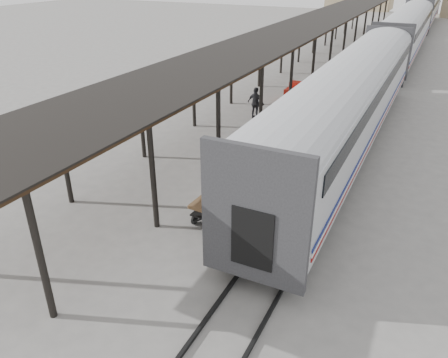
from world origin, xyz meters
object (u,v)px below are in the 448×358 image
luggage_tug (294,93)px  porter (217,185)px  baggage_cart (219,201)px  pedestrian (256,103)px

luggage_tug → porter: (2.34, -16.08, 1.05)m
baggage_cart → luggage_tug: bearing=100.9°
baggage_cart → pedestrian: size_ratio=1.28×
baggage_cart → porter: bearing=-65.8°
porter → pedestrian: bearing=20.7°
luggage_tug → pedestrian: pedestrian is taller
baggage_cart → pedestrian: pedestrian is taller
baggage_cart → luggage_tug: 15.57m
porter → pedestrian: size_ratio=0.84×
baggage_cart → luggage_tug: size_ratio=1.59×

